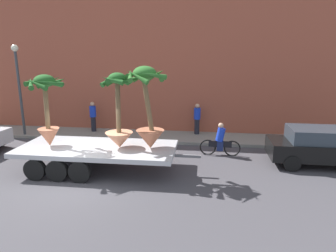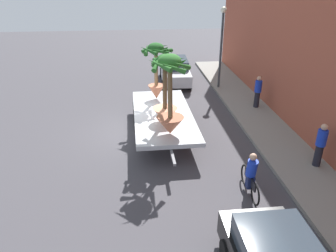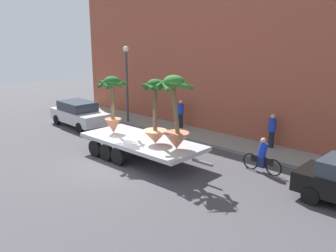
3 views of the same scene
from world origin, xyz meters
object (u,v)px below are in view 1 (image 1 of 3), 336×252
at_px(potted_palm_middle, 119,118).
at_px(cyclist, 220,141).
at_px(potted_palm_front, 47,107).
at_px(flatbed_trailer, 92,151).
at_px(pedestrian_near_gate, 197,118).
at_px(pedestrian_far_left, 93,116).
at_px(parked_car, 322,146).
at_px(potted_palm_rear, 148,110).
at_px(street_lamp, 18,79).

height_order(potted_palm_middle, cyclist, potted_palm_middle).
distance_m(potted_palm_middle, cyclist, 4.88).
distance_m(potted_palm_middle, potted_palm_front, 2.81).
height_order(flatbed_trailer, potted_palm_middle, potted_palm_middle).
height_order(flatbed_trailer, pedestrian_near_gate, pedestrian_near_gate).
bearing_deg(pedestrian_near_gate, pedestrian_far_left, -178.08).
relative_size(cyclist, pedestrian_near_gate, 1.08).
bearing_deg(parked_car, potted_palm_middle, -167.86).
relative_size(flatbed_trailer, potted_palm_rear, 2.29).
bearing_deg(potted_palm_rear, flatbed_trailer, -177.47).
bearing_deg(potted_palm_middle, potted_palm_front, -176.77).
bearing_deg(potted_palm_rear, pedestrian_near_gate, 72.93).
distance_m(pedestrian_near_gate, pedestrian_far_left, 5.95).
distance_m(pedestrian_near_gate, street_lamp, 9.84).
distance_m(cyclist, pedestrian_far_left, 7.66).
relative_size(flatbed_trailer, cyclist, 3.87).
relative_size(potted_palm_middle, pedestrian_near_gate, 1.68).
bearing_deg(potted_palm_middle, pedestrian_near_gate, 63.01).
xyz_separation_m(potted_palm_rear, cyclist, (2.83, 2.37, -1.79)).
relative_size(potted_palm_front, parked_car, 0.64).
bearing_deg(flatbed_trailer, cyclist, 25.90).
relative_size(cyclist, pedestrian_far_left, 1.08).
height_order(flatbed_trailer, street_lamp, street_lamp).
relative_size(parked_car, pedestrian_far_left, 2.54).
height_order(potted_palm_rear, potted_palm_front, potted_palm_rear).
relative_size(flatbed_trailer, potted_palm_front, 2.55).
relative_size(potted_palm_front, cyclist, 1.51).
distance_m(potted_palm_rear, potted_palm_middle, 1.17).
distance_m(cyclist, street_lamp, 11.09).
distance_m(potted_palm_front, pedestrian_far_left, 5.62).
bearing_deg(street_lamp, flatbed_trailer, -36.16).
distance_m(potted_palm_rear, potted_palm_front, 3.91).
bearing_deg(flatbed_trailer, potted_palm_middle, 1.09).
xyz_separation_m(potted_palm_rear, pedestrian_far_left, (-4.30, 5.17, -1.41)).
distance_m(potted_palm_middle, parked_car, 8.34).
bearing_deg(pedestrian_near_gate, street_lamp, -171.67).
distance_m(cyclist, parked_car, 4.17).
distance_m(flatbed_trailer, parked_car, 9.36).
relative_size(potted_palm_front, street_lamp, 0.58).
relative_size(potted_palm_middle, street_lamp, 0.59).
bearing_deg(potted_palm_middle, cyclist, 31.80).
distance_m(flatbed_trailer, street_lamp, 7.33).
height_order(potted_palm_front, pedestrian_near_gate, potted_palm_front).
bearing_deg(pedestrian_far_left, potted_palm_rear, -50.28).
xyz_separation_m(cyclist, street_lamp, (-10.67, 1.61, 2.56)).
bearing_deg(street_lamp, pedestrian_near_gate, 8.33).
distance_m(potted_palm_front, cyclist, 7.45).
distance_m(potted_palm_rear, parked_car, 7.30).
bearing_deg(potted_palm_rear, parked_car, 13.42).
bearing_deg(potted_palm_front, pedestrian_far_left, 94.15).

